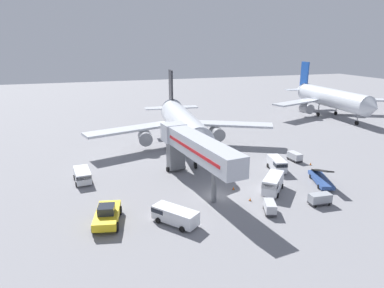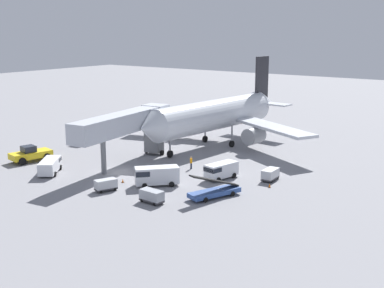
{
  "view_description": "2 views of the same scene",
  "coord_description": "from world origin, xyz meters",
  "px_view_note": "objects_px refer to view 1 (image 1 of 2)",
  "views": [
    {
      "loc": [
        -16.14,
        -39.21,
        19.9
      ],
      "look_at": [
        2.18,
        16.71,
        2.32
      ],
      "focal_mm": 31.8,
      "sensor_mm": 36.0,
      "label": 1
    },
    {
      "loc": [
        46.83,
        -48.02,
        19.07
      ],
      "look_at": [
        3.88,
        11.8,
        2.27
      ],
      "focal_mm": 47.56,
      "sensor_mm": 36.0,
      "label": 2
    }
  ],
  "objects_px": {
    "pushback_tug": "(107,215)",
    "safety_cone_alpha": "(233,188)",
    "ground_crew_worker_foreground": "(239,166)",
    "airplane_background": "(330,98)",
    "service_van_far_right": "(273,183)",
    "service_van_near_center": "(83,175)",
    "safety_cone_bravo": "(311,164)",
    "airplane_at_gate": "(182,123)",
    "baggage_cart_far_left": "(295,156)",
    "safety_cone_charlie": "(250,199)",
    "jet_bridge": "(194,147)",
    "service_van_mid_left": "(174,215)",
    "belt_loader_truck": "(321,178)",
    "baggage_cart_outer_left": "(270,207)",
    "baggage_cart_far_center": "(320,199)",
    "service_van_near_right": "(277,164)"
  },
  "relations": [
    {
      "from": "safety_cone_charlie",
      "to": "jet_bridge",
      "type": "bearing_deg",
      "value": 127.19
    },
    {
      "from": "baggage_cart_far_left",
      "to": "airplane_background",
      "type": "bearing_deg",
      "value": 43.57
    },
    {
      "from": "belt_loader_truck",
      "to": "service_van_mid_left",
      "type": "xyz_separation_m",
      "value": [
        -23.57,
        -4.43,
        0.32
      ]
    },
    {
      "from": "airplane_at_gate",
      "to": "baggage_cart_far_left",
      "type": "bearing_deg",
      "value": -37.98
    },
    {
      "from": "jet_bridge",
      "to": "airplane_background",
      "type": "distance_m",
      "value": 61.85
    },
    {
      "from": "baggage_cart_outer_left",
      "to": "airplane_background",
      "type": "relative_size",
      "value": 0.08
    },
    {
      "from": "service_van_mid_left",
      "to": "belt_loader_truck",
      "type": "bearing_deg",
      "value": 10.65
    },
    {
      "from": "safety_cone_alpha",
      "to": "baggage_cart_far_center",
      "type": "bearing_deg",
      "value": -41.92
    },
    {
      "from": "ground_crew_worker_foreground",
      "to": "safety_cone_charlie",
      "type": "xyz_separation_m",
      "value": [
        -3.31,
        -10.25,
        -0.7
      ]
    },
    {
      "from": "belt_loader_truck",
      "to": "baggage_cart_outer_left",
      "type": "distance_m",
      "value": 13.15
    },
    {
      "from": "service_van_far_right",
      "to": "service_van_mid_left",
      "type": "xyz_separation_m",
      "value": [
        -15.18,
        -3.93,
        -0.26
      ]
    },
    {
      "from": "ground_crew_worker_foreground",
      "to": "airplane_background",
      "type": "height_order",
      "value": "airplane_background"
    },
    {
      "from": "airplane_at_gate",
      "to": "safety_cone_bravo",
      "type": "height_order",
      "value": "airplane_at_gate"
    },
    {
      "from": "service_van_near_center",
      "to": "ground_crew_worker_foreground",
      "type": "xyz_separation_m",
      "value": [
        24.01,
        -3.14,
        -0.14
      ]
    },
    {
      "from": "baggage_cart_far_center",
      "to": "pushback_tug",
      "type": "bearing_deg",
      "value": 172.2
    },
    {
      "from": "belt_loader_truck",
      "to": "baggage_cart_far_center",
      "type": "relative_size",
      "value": 2.34
    },
    {
      "from": "baggage_cart_far_left",
      "to": "ground_crew_worker_foreground",
      "type": "bearing_deg",
      "value": -172.61
    },
    {
      "from": "safety_cone_alpha",
      "to": "safety_cone_bravo",
      "type": "height_order",
      "value": "safety_cone_alpha"
    },
    {
      "from": "airplane_at_gate",
      "to": "jet_bridge",
      "type": "relative_size",
      "value": 1.84
    },
    {
      "from": "baggage_cart_outer_left",
      "to": "ground_crew_worker_foreground",
      "type": "height_order",
      "value": "ground_crew_worker_foreground"
    },
    {
      "from": "service_van_near_center",
      "to": "baggage_cart_far_center",
      "type": "height_order",
      "value": "service_van_near_center"
    },
    {
      "from": "service_van_near_center",
      "to": "safety_cone_alpha",
      "type": "distance_m",
      "value": 22.25
    },
    {
      "from": "jet_bridge",
      "to": "ground_crew_worker_foreground",
      "type": "distance_m",
      "value": 10.46
    },
    {
      "from": "belt_loader_truck",
      "to": "baggage_cart_far_left",
      "type": "xyz_separation_m",
      "value": [
        2.16,
        9.75,
        0.07
      ]
    },
    {
      "from": "pushback_tug",
      "to": "safety_cone_alpha",
      "type": "height_order",
      "value": "pushback_tug"
    },
    {
      "from": "belt_loader_truck",
      "to": "ground_crew_worker_foreground",
      "type": "xyz_separation_m",
      "value": [
        -9.28,
        8.27,
        0.17
      ]
    },
    {
      "from": "airplane_at_gate",
      "to": "safety_cone_charlie",
      "type": "distance_m",
      "value": 25.28
    },
    {
      "from": "belt_loader_truck",
      "to": "baggage_cart_far_center",
      "type": "height_order",
      "value": "belt_loader_truck"
    },
    {
      "from": "baggage_cart_far_center",
      "to": "baggage_cart_far_left",
      "type": "bearing_deg",
      "value": 66.22
    },
    {
      "from": "service_van_far_right",
      "to": "safety_cone_charlie",
      "type": "bearing_deg",
      "value": -160.62
    },
    {
      "from": "airplane_background",
      "to": "service_van_near_right",
      "type": "bearing_deg",
      "value": -138.18
    },
    {
      "from": "service_van_far_right",
      "to": "service_van_near_center",
      "type": "relative_size",
      "value": 1.07
    },
    {
      "from": "jet_bridge",
      "to": "baggage_cart_far_center",
      "type": "xyz_separation_m",
      "value": [
        13.33,
        -10.83,
        -5.0
      ]
    },
    {
      "from": "jet_bridge",
      "to": "baggage_cart_outer_left",
      "type": "distance_m",
      "value": 13.37
    },
    {
      "from": "service_van_mid_left",
      "to": "baggage_cart_far_left",
      "type": "height_order",
      "value": "service_van_mid_left"
    },
    {
      "from": "jet_bridge",
      "to": "safety_cone_alpha",
      "type": "height_order",
      "value": "jet_bridge"
    },
    {
      "from": "belt_loader_truck",
      "to": "safety_cone_charlie",
      "type": "xyz_separation_m",
      "value": [
        -12.59,
        -1.98,
        -0.53
      ]
    },
    {
      "from": "service_van_mid_left",
      "to": "ground_crew_worker_foreground",
      "type": "bearing_deg",
      "value": 41.63
    },
    {
      "from": "service_van_near_center",
      "to": "airplane_background",
      "type": "height_order",
      "value": "airplane_background"
    },
    {
      "from": "airplane_background",
      "to": "service_van_near_center",
      "type": "bearing_deg",
      "value": -157.17
    },
    {
      "from": "service_van_near_center",
      "to": "ground_crew_worker_foreground",
      "type": "relative_size",
      "value": 2.81
    },
    {
      "from": "service_van_near_right",
      "to": "baggage_cart_far_left",
      "type": "height_order",
      "value": "service_van_near_right"
    },
    {
      "from": "pushback_tug",
      "to": "service_van_far_right",
      "type": "relative_size",
      "value": 1.18
    },
    {
      "from": "pushback_tug",
      "to": "safety_cone_alpha",
      "type": "distance_m",
      "value": 18.16
    },
    {
      "from": "airplane_at_gate",
      "to": "airplane_background",
      "type": "height_order",
      "value": "airplane_background"
    },
    {
      "from": "baggage_cart_far_center",
      "to": "safety_cone_charlie",
      "type": "xyz_separation_m",
      "value": [
        -7.94,
        3.73,
        -0.58
      ]
    },
    {
      "from": "service_van_far_right",
      "to": "service_van_mid_left",
      "type": "relative_size",
      "value": 0.95
    },
    {
      "from": "service_van_near_center",
      "to": "baggage_cart_outer_left",
      "type": "distance_m",
      "value": 27.38
    },
    {
      "from": "service_van_far_right",
      "to": "baggage_cart_outer_left",
      "type": "relative_size",
      "value": 1.86
    },
    {
      "from": "ground_crew_worker_foreground",
      "to": "jet_bridge",
      "type": "bearing_deg",
      "value": -160.13
    }
  ]
}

